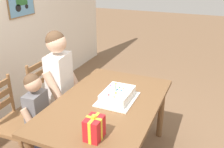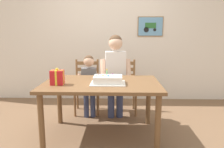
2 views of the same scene
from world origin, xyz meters
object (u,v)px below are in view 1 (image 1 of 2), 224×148
object	(u,v)px
child_younger	(37,111)
dining_table	(107,110)
gift_box_red_large	(94,128)
chair_right	(51,95)
birthday_cake	(118,95)
chair_left	(13,122)
child_older	(60,77)

from	to	relation	value
child_younger	dining_table	bearing A→B (deg)	-69.34
gift_box_red_large	chair_right	bearing A→B (deg)	51.02
child_younger	birthday_cake	bearing A→B (deg)	-65.32
chair_right	chair_left	bearing A→B (deg)	-179.99
gift_box_red_large	child_older	world-z (taller)	child_older
dining_table	chair_left	xyz separation A→B (m)	(-0.33, 0.93, -0.19)
chair_right	birthday_cake	bearing A→B (deg)	-103.01
birthday_cake	child_older	bearing A→B (deg)	83.22
dining_table	birthday_cake	bearing A→B (deg)	-40.01
birthday_cake	chair_left	distance (m)	1.14
chair_left	chair_right	world-z (taller)	same
chair_left	child_younger	world-z (taller)	child_younger
gift_box_red_large	child_older	size ratio (longest dim) A/B	0.16
child_older	child_younger	bearing A→B (deg)	179.90
chair_left	birthday_cake	bearing A→B (deg)	-67.58
child_older	chair_right	bearing A→B (deg)	61.60
gift_box_red_large	child_younger	xyz separation A→B (m)	(0.29, 0.80, -0.21)
gift_box_red_large	child_older	bearing A→B (deg)	48.06
chair_left	child_younger	size ratio (longest dim) A/B	0.89
dining_table	chair_right	xyz separation A→B (m)	(0.32, 0.93, -0.19)
dining_table	child_younger	size ratio (longest dim) A/B	1.47
birthday_cake	child_younger	size ratio (longest dim) A/B	0.42
dining_table	gift_box_red_large	distance (m)	0.59
birthday_cake	chair_right	distance (m)	1.09
chair_right	child_older	size ratio (longest dim) A/B	0.68
birthday_cake	chair_left	size ratio (longest dim) A/B	0.48
birthday_cake	child_younger	world-z (taller)	child_younger
chair_right	child_older	xyz separation A→B (m)	(-0.14, -0.27, 0.36)
dining_table	birthday_cake	distance (m)	0.18
birthday_cake	chair_left	xyz separation A→B (m)	(-0.42, 1.01, -0.33)
gift_box_red_large	child_older	distance (m)	1.08
birthday_cake	child_older	world-z (taller)	child_older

